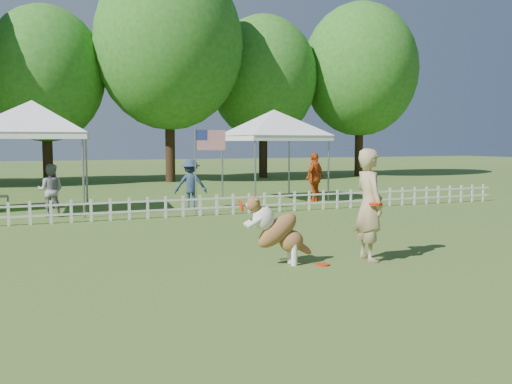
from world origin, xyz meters
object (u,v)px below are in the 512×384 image
at_px(spectator_a, 51,190).
at_px(spectator_c, 315,178).
at_px(handler, 369,205).
at_px(frisbee_on_turf, 322,264).
at_px(canopy_tent_left, 33,158).
at_px(flag_pole, 196,171).
at_px(canopy_tent_right, 274,156).
at_px(dog, 278,231).
at_px(spectator_b, 191,184).

bearing_deg(spectator_a, spectator_c, -162.27).
bearing_deg(handler, frisbee_on_turf, 99.81).
relative_size(frisbee_on_turf, canopy_tent_left, 0.08).
xyz_separation_m(frisbee_on_turf, flag_pole, (0.05, 7.51, 1.24)).
height_order(spectator_a, spectator_c, spectator_c).
bearing_deg(canopy_tent_right, flag_pole, -146.83).
relative_size(canopy_tent_left, spectator_c, 1.85).
bearing_deg(canopy_tent_left, dog, -60.65).
height_order(canopy_tent_left, spectator_c, canopy_tent_left).
height_order(canopy_tent_right, spectator_b, canopy_tent_right).
bearing_deg(frisbee_on_turf, canopy_tent_right, 69.63).
relative_size(flag_pole, spectator_b, 1.60).
distance_m(canopy_tent_right, flag_pole, 4.64).
height_order(spectator_b, spectator_c, spectator_c).
xyz_separation_m(dog, spectator_c, (5.40, 8.54, 0.28)).
distance_m(canopy_tent_left, canopy_tent_right, 8.09).
xyz_separation_m(flag_pole, spectator_b, (0.20, 1.17, -0.47)).
distance_m(canopy_tent_left, spectator_b, 4.66).
distance_m(canopy_tent_left, flag_pole, 4.78).
bearing_deg(spectator_b, canopy_tent_left, 4.37).
height_order(dog, flag_pole, flag_pole).
relative_size(handler, spectator_b, 1.27).
xyz_separation_m(handler, spectator_b, (-0.70, 8.65, -0.21)).
relative_size(dog, spectator_c, 0.68).
xyz_separation_m(handler, flag_pole, (-0.90, 7.48, 0.26)).
distance_m(spectator_b, spectator_c, 4.47).
xyz_separation_m(dog, frisbee_on_turf, (0.69, -0.30, -0.58)).
xyz_separation_m(spectator_a, spectator_c, (8.58, 0.29, 0.13)).
distance_m(dog, flag_pole, 7.27).
height_order(canopy_tent_left, canopy_tent_right, canopy_tent_left).
height_order(frisbee_on_turf, spectator_a, spectator_a).
relative_size(dog, spectator_a, 0.80).
relative_size(spectator_b, spectator_c, 0.89).
bearing_deg(canopy_tent_left, spectator_a, -59.88).
bearing_deg(handler, flag_pole, 14.78).
distance_m(flag_pole, spectator_a, 4.08).
relative_size(canopy_tent_left, spectator_a, 2.17).
relative_size(canopy_tent_right, spectator_a, 2.13).
xyz_separation_m(handler, canopy_tent_right, (2.85, 10.19, 0.60)).
bearing_deg(canopy_tent_left, frisbee_on_turf, -57.73).
xyz_separation_m(canopy_tent_right, spectator_c, (0.92, -1.38, -0.71)).
bearing_deg(flag_pole, spectator_b, 84.80).
relative_size(flag_pole, spectator_c, 1.43).
bearing_deg(canopy_tent_left, spectator_b, -2.48).
bearing_deg(canopy_tent_right, spectator_a, -170.44).
bearing_deg(canopy_tent_left, flag_pole, -16.94).
bearing_deg(spectator_a, canopy_tent_left, -52.28).
xyz_separation_m(handler, frisbee_on_turf, (-0.95, -0.03, -0.98)).
xyz_separation_m(canopy_tent_left, spectator_c, (8.98, -0.68, -0.74)).
relative_size(dog, flag_pole, 0.48).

